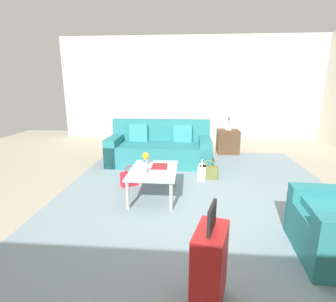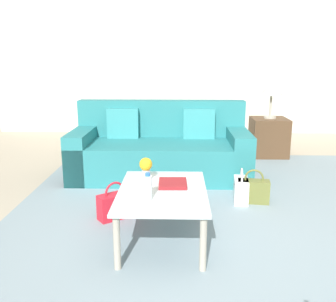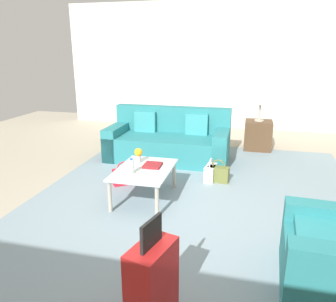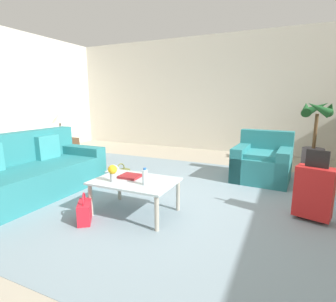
# 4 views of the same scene
# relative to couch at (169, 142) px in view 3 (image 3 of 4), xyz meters

# --- Properties ---
(ground_plane) EXTENTS (12.00, 12.00, 0.00)m
(ground_plane) POSITION_rel_couch_xyz_m (2.20, 0.60, -0.31)
(ground_plane) COLOR #A89E89
(wall_left) EXTENTS (0.12, 8.00, 3.10)m
(wall_left) POSITION_rel_couch_xyz_m (-2.86, 0.60, 1.24)
(wall_left) COLOR beige
(wall_left) RESTS_ON ground
(area_rug) EXTENTS (5.20, 4.40, 0.01)m
(area_rug) POSITION_rel_couch_xyz_m (1.60, 0.80, -0.30)
(area_rug) COLOR gray
(area_rug) RESTS_ON ground
(couch) EXTENTS (0.98, 2.17, 0.92)m
(couch) POSITION_rel_couch_xyz_m (0.00, 0.00, 0.00)
(couch) COLOR teal
(couch) RESTS_ON ground
(coffee_table) EXTENTS (1.01, 0.70, 0.43)m
(coffee_table) POSITION_rel_couch_xyz_m (1.80, 0.10, 0.07)
(coffee_table) COLOR silver
(coffee_table) RESTS_ON ground
(water_bottle) EXTENTS (0.06, 0.06, 0.20)m
(water_bottle) POSITION_rel_couch_xyz_m (2.00, -0.00, 0.22)
(water_bottle) COLOR silver
(water_bottle) RESTS_ON coffee_table
(coffee_table_book) EXTENTS (0.26, 0.23, 0.03)m
(coffee_table_book) POSITION_rel_couch_xyz_m (1.68, 0.18, 0.14)
(coffee_table_book) COLOR maroon
(coffee_table_book) RESTS_ON coffee_table
(flower_vase) EXTENTS (0.11, 0.11, 0.21)m
(flower_vase) POSITION_rel_couch_xyz_m (1.58, -0.05, 0.25)
(flower_vase) COLOR #B2B7BC
(flower_vase) RESTS_ON coffee_table
(side_table) EXTENTS (0.53, 0.53, 0.58)m
(side_table) POSITION_rel_couch_xyz_m (-1.00, 1.60, -0.02)
(side_table) COLOR #513823
(side_table) RESTS_ON ground
(table_lamp) EXTENTS (0.33, 0.33, 0.55)m
(table_lamp) POSITION_rel_couch_xyz_m (-1.00, 1.60, 0.70)
(table_lamp) COLOR #ADA899
(table_lamp) RESTS_ON side_table
(suitcase_red) EXTENTS (0.44, 0.32, 0.85)m
(suitcase_red) POSITION_rel_couch_xyz_m (3.80, 0.80, 0.05)
(suitcase_red) COLOR red
(suitcase_red) RESTS_ON ground
(handbag_white) EXTENTS (0.33, 0.17, 0.36)m
(handbag_white) POSITION_rel_couch_xyz_m (0.92, 0.88, -0.18)
(handbag_white) COLOR white
(handbag_white) RESTS_ON ground
(handbag_red) EXTENTS (0.30, 0.34, 0.36)m
(handbag_red) POSITION_rel_couch_xyz_m (1.39, -0.36, -0.18)
(handbag_red) COLOR red
(handbag_red) RESTS_ON ground
(handbag_olive) EXTENTS (0.18, 0.34, 0.36)m
(handbag_olive) POSITION_rel_couch_xyz_m (0.96, 1.00, -0.18)
(handbag_olive) COLOR olive
(handbag_olive) RESTS_ON ground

